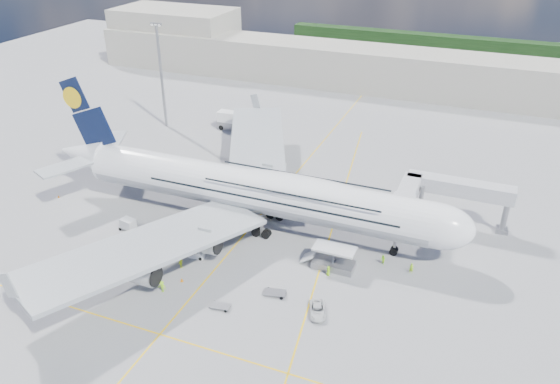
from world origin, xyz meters
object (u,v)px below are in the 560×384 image
at_px(crew_tug, 162,287).
at_px(crew_nose, 411,268).
at_px(baggage_tug, 197,254).
at_px(cone_wing_right_outer, 62,279).
at_px(dolly_row_b, 123,243).
at_px(dolly_nose_near, 275,293).
at_px(cone_wing_left_inner, 233,181).
at_px(cargo_loader, 333,260).
at_px(crew_loader, 383,260).
at_px(cone_wing_left_outer, 233,156).
at_px(catering_truck_outer, 232,121).
at_px(jet_bridge, 439,192).
at_px(dolly_back, 128,224).
at_px(airliner, 254,190).
at_px(catering_truck_inner, 269,167).
at_px(crew_wing, 181,263).
at_px(dolly_nose_far, 220,306).
at_px(cone_wing_right_inner, 182,280).
at_px(dolly_row_c, 109,253).
at_px(crew_van, 328,271).
at_px(cone_nose, 419,239).
at_px(light_mast, 161,75).
at_px(service_van, 317,310).
at_px(cone_tail, 58,196).

bearing_deg(crew_tug, crew_nose, 25.18).
xyz_separation_m(baggage_tug, cone_wing_right_outer, (-16.00, -12.84, -0.41)).
xyz_separation_m(dolly_row_b, dolly_nose_near, (28.43, -2.63, 0.02)).
bearing_deg(crew_nose, dolly_nose_near, -153.89).
bearing_deg(cone_wing_left_inner, crew_nose, -23.98).
relative_size(cargo_loader, crew_loader, 5.03).
bearing_deg(cone_wing_left_outer, catering_truck_outer, 117.01).
height_order(jet_bridge, crew_tug, jet_bridge).
relative_size(dolly_back, cone_wing_left_inner, 7.03).
bearing_deg(cargo_loader, airliner, 156.77).
xyz_separation_m(catering_truck_inner, catering_truck_outer, (-18.42, 20.12, 0.20)).
height_order(crew_wing, cone_wing_left_outer, crew_wing).
bearing_deg(airliner, cone_wing_left_outer, 123.53).
height_order(dolly_nose_far, cone_wing_right_inner, cone_wing_right_inner).
xyz_separation_m(catering_truck_outer, cone_wing_left_inner, (12.89, -25.71, -1.86)).
xyz_separation_m(airliner, cone_wing_left_inner, (-10.73, 13.30, -6.61)).
bearing_deg(cone_wing_left_inner, dolly_nose_near, -54.40).
relative_size(catering_truck_outer, cone_wing_right_outer, 13.74).
distance_m(dolly_nose_far, crew_nose, 29.79).
height_order(crew_wing, crew_tug, crew_tug).
bearing_deg(cargo_loader, cone_wing_left_inner, 143.21).
height_order(dolly_nose_far, crew_loader, crew_loader).
bearing_deg(cargo_loader, dolly_row_c, -163.66).
xyz_separation_m(dolly_nose_far, crew_van, (11.89, 12.87, 0.50)).
height_order(jet_bridge, catering_truck_inner, jet_bridge).
bearing_deg(dolly_nose_far, cone_nose, 42.07).
height_order(light_mast, crew_nose, light_mast).
relative_size(dolly_nose_far, baggage_tug, 1.20).
relative_size(dolly_back, catering_truck_inner, 0.52).
xyz_separation_m(light_mast, crew_van, (56.83, -44.39, -12.38)).
height_order(dolly_row_c, crew_tug, crew_tug).
relative_size(cargo_loader, crew_wing, 4.91).
bearing_deg(baggage_tug, crew_tug, -97.71).
height_order(service_van, cone_tail, service_van).
bearing_deg(dolly_row_c, cone_wing_left_outer, 108.15).
relative_size(dolly_nose_near, baggage_tug, 1.37).
height_order(dolly_row_c, cone_tail, cone_tail).
distance_m(airliner, cone_wing_left_inner, 18.32).
bearing_deg(cone_wing_right_outer, service_van, 10.68).
relative_size(baggage_tug, crew_loader, 1.51).
bearing_deg(airliner, jet_bridge, 20.31).
distance_m(baggage_tug, cone_wing_left_outer, 39.03).
relative_size(baggage_tug, cone_wing_left_outer, 4.86).
bearing_deg(cone_nose, crew_loader, -115.31).
xyz_separation_m(cone_nose, cone_wing_right_inner, (-31.36, -24.53, 0.02)).
bearing_deg(crew_wing, cone_wing_left_outer, 22.83).
distance_m(dolly_back, baggage_tug, 15.37).
bearing_deg(cone_wing_right_inner, crew_tug, -112.57).
xyz_separation_m(dolly_row_b, crew_van, (34.24, 4.70, 0.49)).
bearing_deg(dolly_nose_near, crew_loader, 33.67).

